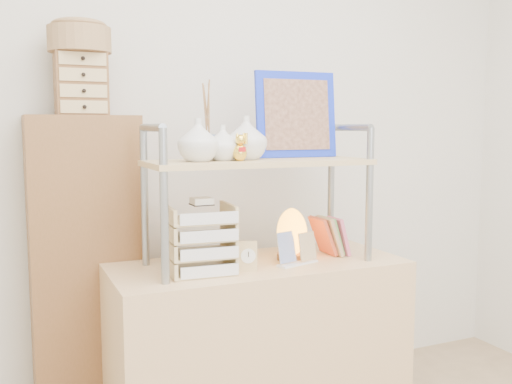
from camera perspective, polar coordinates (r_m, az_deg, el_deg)
desk at (r=2.46m, az=0.28°, el=-15.61°), size 1.20×0.50×0.75m
cabinet at (r=2.55m, az=-16.55°, el=-8.01°), size 0.45×0.24×1.35m
hutch at (r=2.29m, az=-0.45°, el=3.94°), size 0.90×0.34×0.79m
letter_tray at (r=2.18m, az=-5.46°, el=-5.09°), size 0.25×0.24×0.29m
salt_lamp at (r=2.39m, az=3.58°, el=-4.16°), size 0.14×0.13×0.22m
desk_clock at (r=2.21m, az=-0.97°, el=-6.44°), size 0.09×0.06×0.11m
postcard_stand at (r=2.32m, az=4.12°, el=-6.27°), size 0.20×0.10×0.13m
drawer_chest at (r=2.45m, az=-17.09°, el=10.27°), size 0.20×0.16×0.25m
woven_basket at (r=2.47m, az=-17.24°, el=14.32°), size 0.25×0.25×0.10m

